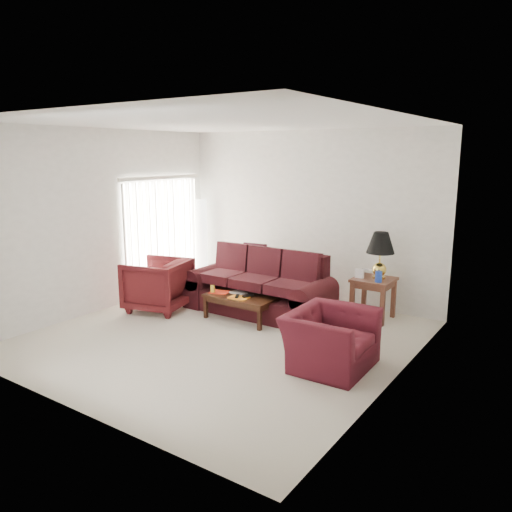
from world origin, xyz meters
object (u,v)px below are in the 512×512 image
(armchair_right, at_px, (330,340))
(coffee_table, at_px, (241,308))
(armchair_left, at_px, (158,285))
(floor_lamp, at_px, (201,241))
(end_table, at_px, (373,299))
(sofa, at_px, (258,283))

(armchair_right, xyz_separation_m, coffee_table, (-1.95, 0.81, -0.15))
(coffee_table, bearing_deg, armchair_right, -8.80)
(armchair_left, bearing_deg, floor_lamp, -177.06)
(armchair_right, bearing_deg, armchair_left, 81.13)
(end_table, bearing_deg, armchair_right, -83.18)
(sofa, distance_m, end_table, 1.86)
(floor_lamp, bearing_deg, armchair_left, -72.74)
(end_table, xyz_separation_m, armchair_left, (-3.17, -1.59, 0.10))
(end_table, relative_size, armchair_right, 0.61)
(floor_lamp, bearing_deg, armchair_right, -29.49)
(armchair_left, bearing_deg, sofa, 104.38)
(end_table, distance_m, floor_lamp, 3.76)
(coffee_table, bearing_deg, sofa, 100.76)
(armchair_left, bearing_deg, coffee_table, 89.31)
(floor_lamp, height_order, coffee_table, floor_lamp)
(sofa, distance_m, coffee_table, 0.55)
(armchair_right, bearing_deg, sofa, 55.39)
(end_table, xyz_separation_m, coffee_table, (-1.71, -1.24, -0.13))
(sofa, bearing_deg, coffee_table, -98.62)
(coffee_table, bearing_deg, armchair_left, -152.61)
(sofa, bearing_deg, armchair_left, -156.93)
(sofa, distance_m, armchair_right, 2.31)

